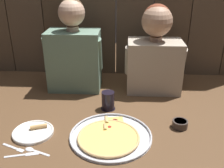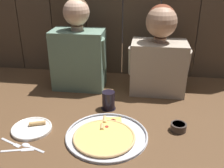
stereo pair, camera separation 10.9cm
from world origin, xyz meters
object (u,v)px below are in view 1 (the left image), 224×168
(diner_left, at_px, (74,50))
(pizza_tray, at_px, (110,136))
(dipping_bowl, at_px, (180,124))
(dinner_plate, at_px, (33,132))
(drinking_glass, at_px, (108,101))
(diner_right, at_px, (155,52))

(diner_left, bearing_deg, pizza_tray, -64.64)
(pizza_tray, height_order, dipping_bowl, dipping_bowl)
(dinner_plate, relative_size, drinking_glass, 1.90)
(drinking_glass, relative_size, diner_left, 0.18)
(dinner_plate, height_order, drinking_glass, drinking_glass)
(pizza_tray, bearing_deg, drinking_glass, 95.44)
(pizza_tray, relative_size, diner_left, 0.68)
(diner_right, bearing_deg, dipping_bowl, -77.44)
(diner_left, bearing_deg, drinking_glass, -49.41)
(pizza_tray, height_order, drinking_glass, drinking_glass)
(drinking_glass, xyz_separation_m, diner_right, (0.29, 0.29, 0.22))
(dinner_plate, distance_m, diner_right, 0.91)
(diner_right, bearing_deg, diner_left, -179.87)
(dipping_bowl, xyz_separation_m, diner_left, (-0.65, 0.47, 0.25))
(drinking_glass, bearing_deg, diner_left, 130.59)
(pizza_tray, xyz_separation_m, dinner_plate, (-0.40, 0.01, -0.00))
(dinner_plate, xyz_separation_m, diner_right, (0.67, 0.57, 0.26))
(dinner_plate, relative_size, diner_right, 0.36)
(diner_right, bearing_deg, dinner_plate, -139.41)
(dipping_bowl, bearing_deg, diner_right, 102.56)
(dipping_bowl, relative_size, diner_right, 0.14)
(dinner_plate, distance_m, diner_left, 0.64)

